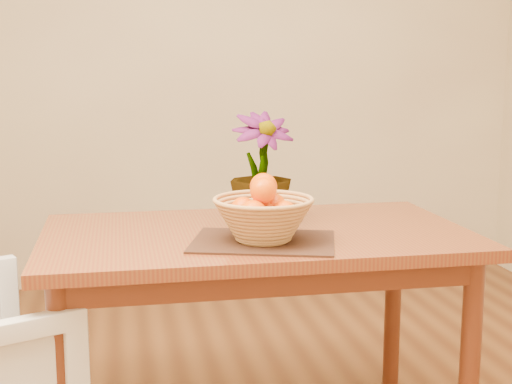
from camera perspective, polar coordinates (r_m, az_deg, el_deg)
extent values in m
cube|color=beige|center=(4.23, -5.10, 10.76)|extent=(4.00, 0.02, 2.70)
cube|color=brown|center=(2.37, 0.04, -3.57)|extent=(1.40, 0.80, 0.04)
cube|color=#502312|center=(2.38, 0.04, -4.98)|extent=(1.28, 0.68, 0.08)
cylinder|color=#502312|center=(2.40, 16.72, -13.28)|extent=(0.06, 0.06, 0.71)
cylinder|color=#502312|center=(2.75, -14.30, -10.14)|extent=(0.06, 0.06, 0.71)
cylinder|color=#502312|center=(2.94, 10.90, -8.67)|extent=(0.06, 0.06, 0.71)
cube|color=#361D13|center=(2.20, 0.59, -3.98)|extent=(0.51, 0.44, 0.01)
cylinder|color=tan|center=(2.20, 0.59, -3.80)|extent=(0.16, 0.16, 0.01)
sphere|color=#E55503|center=(2.18, 0.59, -1.65)|extent=(0.07, 0.07, 0.07)
sphere|color=#E55503|center=(2.24, 1.37, -1.15)|extent=(0.08, 0.08, 0.08)
sphere|color=#E55503|center=(2.21, -1.04, -1.40)|extent=(0.08, 0.08, 0.08)
sphere|color=#E55503|center=(2.12, -0.22, -1.79)|extent=(0.08, 0.08, 0.08)
sphere|color=#E55503|center=(2.15, 2.28, -1.72)|extent=(0.08, 0.08, 0.08)
sphere|color=#E55503|center=(2.20, 0.60, 0.43)|extent=(0.08, 0.08, 0.08)
sphere|color=#E55503|center=(2.14, 0.59, 0.11)|extent=(0.08, 0.08, 0.08)
imported|color=#144614|center=(2.42, 0.41, 1.85)|extent=(0.25, 0.25, 0.38)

